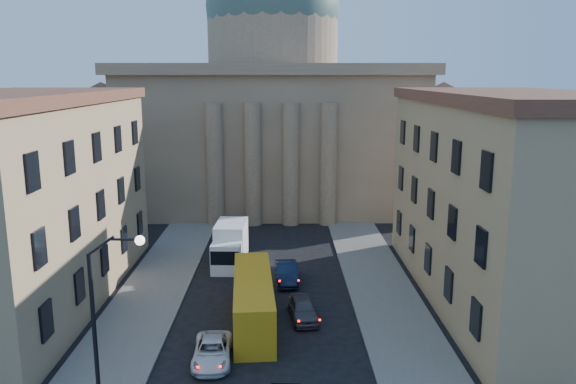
{
  "coord_description": "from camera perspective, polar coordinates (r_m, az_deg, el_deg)",
  "views": [
    {
      "loc": [
        1.07,
        -15.84,
        15.71
      ],
      "look_at": [
        1.44,
        16.94,
        8.91
      ],
      "focal_mm": 35.0,
      "sensor_mm": 36.0,
      "label": 1
    }
  ],
  "objects": [
    {
      "name": "city_bus",
      "position": [
        36.95,
        -3.56,
        -10.74
      ],
      "size": [
        3.16,
        10.78,
        3.0
      ],
      "rotation": [
        0.0,
        0.0,
        0.07
      ],
      "color": "gold",
      "rests_on": "ground"
    },
    {
      "name": "building_right",
      "position": [
        41.88,
        21.73,
        -0.54
      ],
      "size": [
        11.6,
        26.6,
        14.7
      ],
      "color": "tan",
      "rests_on": "ground"
    },
    {
      "name": "sidewalk_left",
      "position": [
        38.48,
        -15.37,
        -12.7
      ],
      "size": [
        5.0,
        60.0,
        0.15
      ],
      "primitive_type": "cube",
      "color": "#63605B",
      "rests_on": "ground"
    },
    {
      "name": "building_left",
      "position": [
        42.74,
        -25.64,
        -0.63
      ],
      "size": [
        11.6,
        26.6,
        14.7
      ],
      "color": "tan",
      "rests_on": "ground"
    },
    {
      "name": "box_truck",
      "position": [
        47.94,
        -5.91,
        -5.45
      ],
      "size": [
        2.7,
        6.31,
        3.41
      ],
      "rotation": [
        0.0,
        0.0,
        -0.04
      ],
      "color": "white",
      "rests_on": "ground"
    },
    {
      "name": "car_right_distant",
      "position": [
        43.96,
        -0.15,
        -8.17
      ],
      "size": [
        1.9,
        4.7,
        1.52
      ],
      "primitive_type": "imported",
      "rotation": [
        0.0,
        0.0,
        0.06
      ],
      "color": "#0E1A33",
      "rests_on": "ground"
    },
    {
      "name": "car_left_mid",
      "position": [
        32.84,
        -7.71,
        -15.74
      ],
      "size": [
        2.3,
        4.61,
        1.25
      ],
      "primitive_type": "imported",
      "rotation": [
        0.0,
        0.0,
        0.05
      ],
      "color": "silver",
      "rests_on": "ground"
    },
    {
      "name": "sidewalk_right",
      "position": [
        38.0,
        10.96,
        -12.8
      ],
      "size": [
        5.0,
        60.0,
        0.15
      ],
      "primitive_type": "cube",
      "color": "#63605B",
      "rests_on": "ground"
    },
    {
      "name": "car_right_far",
      "position": [
        37.66,
        1.52,
        -11.76
      ],
      "size": [
        2.17,
        4.35,
        1.42
      ],
      "primitive_type": "imported",
      "rotation": [
        0.0,
        0.0,
        0.12
      ],
      "color": "#45454A",
      "rests_on": "ground"
    },
    {
      "name": "church",
      "position": [
        71.42,
        -1.52,
        8.63
      ],
      "size": [
        68.02,
        28.76,
        36.6
      ],
      "color": "#7C664C",
      "rests_on": "ground"
    },
    {
      "name": "street_lamp",
      "position": [
        27.23,
        -18.13,
        -11.41
      ],
      "size": [
        2.62,
        0.44,
        8.83
      ],
      "color": "black",
      "rests_on": "ground"
    }
  ]
}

